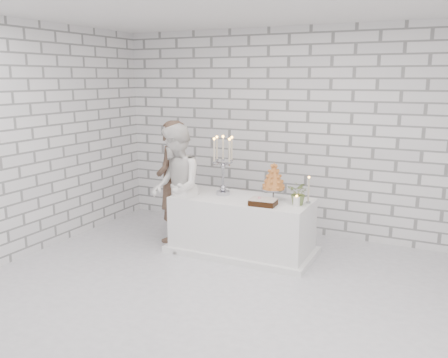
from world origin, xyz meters
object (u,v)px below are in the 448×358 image
Objects in this scene: groom at (171,181)px; candelabra at (223,165)px; croquembouche at (274,181)px; cake_table at (242,225)px; bride at (176,188)px.

candelabra is (0.81, -0.00, 0.29)m from groom.
candelabra is 1.61× the size of croquembouche.
cake_table is 1.06× the size of bride.
groom is (-1.11, 0.05, 0.48)m from cake_table.
candelabra is 0.72m from croquembouche.
croquembouche is at bearing 9.22° from cake_table.
bride is 0.70m from candelabra.
groom is at bearing 177.18° from cake_table.
cake_table is at bearing -9.84° from candelabra.
bride reaches higher than croquembouche.
croquembouche is (0.71, 0.01, -0.15)m from candelabra.
bride is 3.43× the size of croquembouche.
cake_table is at bearing 73.35° from bride.
croquembouche is (1.52, 0.01, 0.14)m from groom.
cake_table is 1.05× the size of groom.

